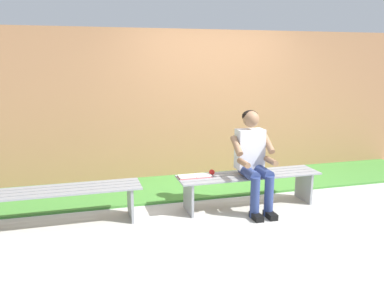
{
  "coord_description": "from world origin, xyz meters",
  "views": [
    {
      "loc": [
        1.99,
        4.48,
        1.83
      ],
      "look_at": [
        0.79,
        0.15,
        0.78
      ],
      "focal_mm": 37.31,
      "sensor_mm": 36.0,
      "label": 1
    }
  ],
  "objects_px": {
    "bench_far": "(62,197)",
    "bench_near": "(249,181)",
    "apple": "(212,172)",
    "book_open": "(195,176)",
    "person_seated": "(253,157)"
  },
  "relations": [
    {
      "from": "bench_near",
      "to": "apple",
      "type": "distance_m",
      "value": 0.49
    },
    {
      "from": "bench_near",
      "to": "person_seated",
      "type": "height_order",
      "value": "person_seated"
    },
    {
      "from": "bench_far",
      "to": "person_seated",
      "type": "xyz_separation_m",
      "value": [
        -2.27,
        0.1,
        0.34
      ]
    },
    {
      "from": "bench_far",
      "to": "bench_near",
      "type": "bearing_deg",
      "value": -180.0
    },
    {
      "from": "apple",
      "to": "book_open",
      "type": "height_order",
      "value": "apple"
    },
    {
      "from": "person_seated",
      "to": "book_open",
      "type": "height_order",
      "value": "person_seated"
    },
    {
      "from": "person_seated",
      "to": "bench_near",
      "type": "bearing_deg",
      "value": -86.84
    },
    {
      "from": "apple",
      "to": "person_seated",
      "type": "bearing_deg",
      "value": 159.18
    },
    {
      "from": "bench_near",
      "to": "bench_far",
      "type": "distance_m",
      "value": 2.26
    },
    {
      "from": "bench_near",
      "to": "book_open",
      "type": "relative_size",
      "value": 4.45
    },
    {
      "from": "bench_near",
      "to": "book_open",
      "type": "xyz_separation_m",
      "value": [
        0.7,
        -0.06,
        0.11
      ]
    },
    {
      "from": "bench_near",
      "to": "apple",
      "type": "bearing_deg",
      "value": -9.89
    },
    {
      "from": "person_seated",
      "to": "book_open",
      "type": "xyz_separation_m",
      "value": [
        0.7,
        -0.16,
        -0.23
      ]
    },
    {
      "from": "bench_near",
      "to": "apple",
      "type": "xyz_separation_m",
      "value": [
        0.47,
        -0.08,
        0.13
      ]
    },
    {
      "from": "apple",
      "to": "book_open",
      "type": "bearing_deg",
      "value": 6.0
    }
  ]
}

